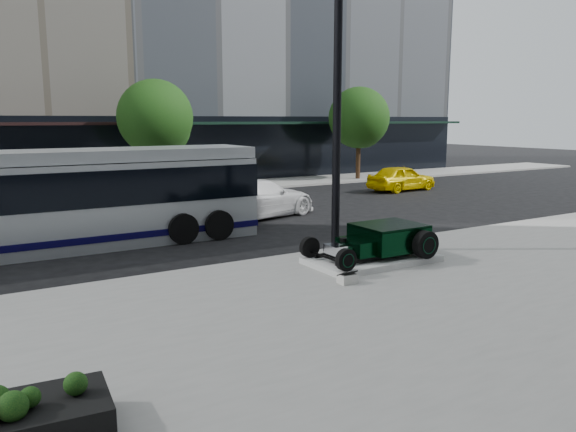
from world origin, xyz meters
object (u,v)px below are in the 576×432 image
transit_bus (57,199)px  hot_rod (382,239)px  white_sedan (256,198)px  lamppost (337,124)px  flower_planter (9,423)px  yellow_taxi (401,178)px

transit_bus → hot_rod: bearing=-42.8°
hot_rod → white_sedan: size_ratio=0.60×
transit_bus → white_sedan: 7.73m
lamppost → flower_planter: (-8.95, -5.99, -3.30)m
hot_rod → flower_planter: size_ratio=1.40×
white_sedan → yellow_taxi: (10.72, 3.43, -0.09)m
lamppost → transit_bus: bearing=144.0°
lamppost → flower_planter: bearing=-146.2°
hot_rod → lamppost: size_ratio=0.42×
white_sedan → yellow_taxi: size_ratio=1.32×
transit_bus → yellow_taxi: transit_bus is taller
flower_planter → transit_bus: 11.11m
hot_rod → yellow_taxi: size_ratio=0.79×
transit_bus → yellow_taxi: (18.23, 5.10, -0.80)m
lamppost → yellow_taxi: (11.60, 9.92, -2.99)m
hot_rod → flower_planter: hot_rod is taller
lamppost → white_sedan: 7.16m
lamppost → white_sedan: lamppost is taller
hot_rod → transit_bus: transit_bus is taller
flower_planter → yellow_taxi: 25.99m
lamppost → white_sedan: (0.89, 6.48, -2.90)m
white_sedan → yellow_taxi: 11.25m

